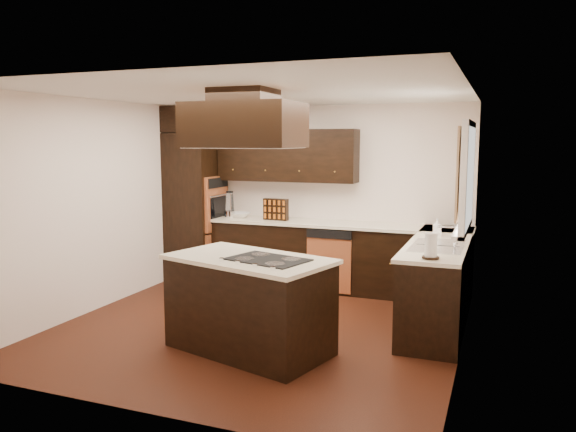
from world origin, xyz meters
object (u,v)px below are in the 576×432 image
(oven_column, at_px, (196,207))
(range_hood, at_px, (244,125))
(island, at_px, (249,306))
(spice_rack, at_px, (276,209))

(oven_column, height_order, range_hood, range_hood)
(oven_column, xyz_separation_m, island, (1.96, -2.37, -0.62))
(oven_column, distance_m, spice_rack, 1.26)
(oven_column, xyz_separation_m, spice_rack, (1.25, 0.04, 0.01))
(range_hood, relative_size, spice_rack, 2.93)
(island, bearing_deg, range_hood, 143.52)
(oven_column, distance_m, range_hood, 3.13)
(spice_rack, bearing_deg, island, -67.65)
(oven_column, distance_m, island, 3.14)
(oven_column, relative_size, range_hood, 2.02)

